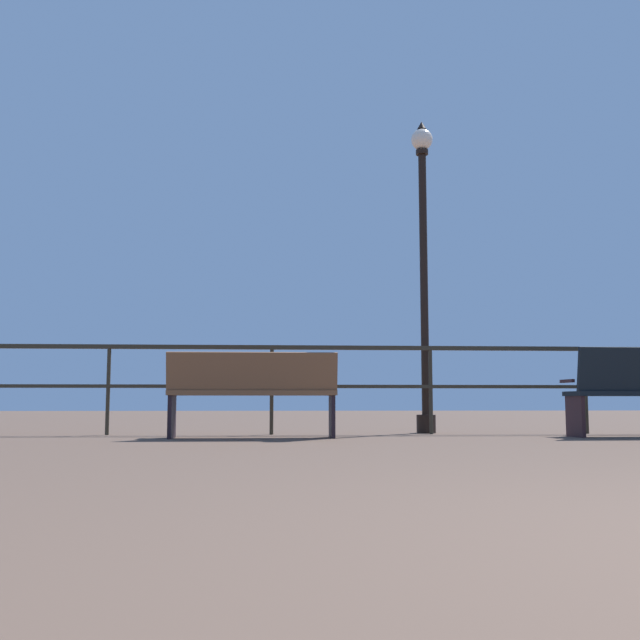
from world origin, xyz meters
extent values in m
cube|color=#312B1F|center=(0.00, 7.36, 1.01)|extent=(22.40, 0.05, 0.05)
cube|color=#312B1F|center=(0.00, 7.36, 0.55)|extent=(22.40, 0.04, 0.04)
cylinder|color=#312B1F|center=(-3.73, 7.36, 0.50)|extent=(0.04, 0.04, 1.01)
cylinder|color=#312B1F|center=(-1.87, 7.36, 0.50)|extent=(0.04, 0.04, 1.01)
cylinder|color=#312B1F|center=(0.00, 7.36, 0.50)|extent=(0.04, 0.04, 1.01)
cylinder|color=#312B1F|center=(1.87, 7.36, 0.50)|extent=(0.04, 0.04, 1.01)
cube|color=brown|center=(-2.07, 6.54, 0.47)|extent=(1.75, 0.43, 0.05)
cube|color=brown|center=(-2.06, 6.34, 0.68)|extent=(1.75, 0.12, 0.42)
cube|color=black|center=(-1.23, 6.54, 0.23)|extent=(0.04, 0.39, 0.47)
cube|color=black|center=(-1.23, 6.71, 0.61)|extent=(0.04, 0.30, 0.04)
cube|color=black|center=(-2.90, 6.54, 0.23)|extent=(0.04, 0.39, 0.47)
cube|color=black|center=(-2.90, 6.70, 0.61)|extent=(0.04, 0.30, 0.04)
cube|color=black|center=(2.06, 6.54, 0.46)|extent=(1.46, 0.50, 0.05)
cube|color=#2F1A1D|center=(1.38, 6.51, 0.23)|extent=(0.06, 0.40, 0.46)
cube|color=#2F1A1D|center=(1.37, 6.68, 0.60)|extent=(0.05, 0.31, 0.04)
cylinder|color=black|center=(0.00, 7.65, 0.11)|extent=(0.23, 0.23, 0.22)
cylinder|color=black|center=(0.00, 7.65, 1.84)|extent=(0.10, 0.10, 3.25)
cylinder|color=black|center=(0.00, 7.65, 3.50)|extent=(0.15, 0.15, 0.06)
sphere|color=#F9E4CB|center=(0.00, 7.65, 3.66)|extent=(0.27, 0.27, 0.27)
cone|color=black|center=(0.00, 7.65, 3.85)|extent=(0.12, 0.12, 0.10)
camera|label=1|loc=(-1.87, -1.35, 0.38)|focal=41.98mm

